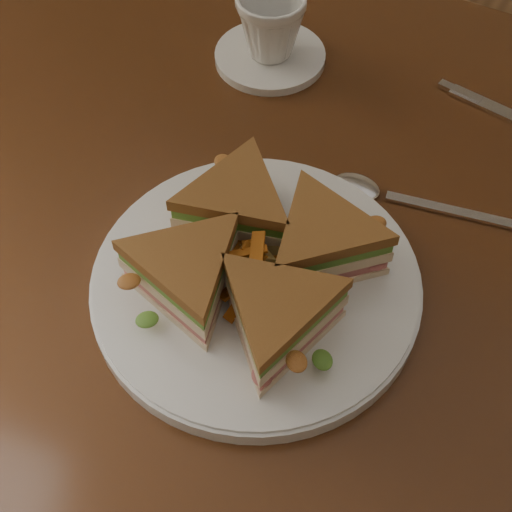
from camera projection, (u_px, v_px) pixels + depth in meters
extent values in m
plane|color=brown|center=(300.00, 485.00, 1.28)|extent=(6.00, 6.00, 0.00)
cube|color=#341A0B|center=(338.00, 236.00, 0.69)|extent=(1.20, 0.80, 0.04)
cylinder|color=black|center=(127.00, 125.00, 1.32)|extent=(0.06, 0.06, 0.71)
cylinder|color=white|center=(256.00, 284.00, 0.63)|extent=(0.29, 0.29, 0.02)
cube|color=silver|center=(453.00, 212.00, 0.68)|extent=(0.13, 0.03, 0.00)
ellipsoid|color=silver|center=(356.00, 187.00, 0.70)|extent=(0.05, 0.03, 0.01)
cube|color=silver|center=(460.00, 93.00, 0.78)|extent=(0.05, 0.02, 0.00)
cylinder|color=white|center=(270.00, 56.00, 0.82)|extent=(0.13, 0.13, 0.01)
imported|color=white|center=(271.00, 26.00, 0.78)|extent=(0.09, 0.09, 0.07)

